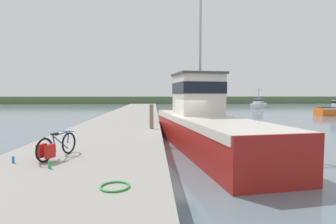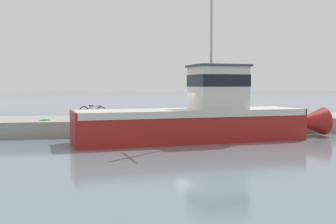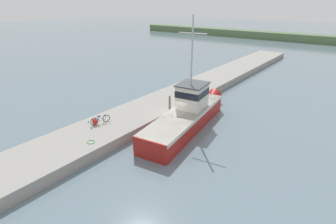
{
  "view_description": "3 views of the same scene",
  "coord_description": "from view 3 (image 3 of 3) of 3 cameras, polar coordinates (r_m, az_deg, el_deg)",
  "views": [
    {
      "loc": [
        -1.46,
        -13.73,
        2.79
      ],
      "look_at": [
        -0.83,
        -1.92,
        2.0
      ],
      "focal_mm": 28.0,
      "sensor_mm": 36.0,
      "label": 1
    },
    {
      "loc": [
        22.44,
        -5.26,
        2.91
      ],
      "look_at": [
        0.05,
        -1.71,
        1.46
      ],
      "focal_mm": 45.0,
      "sensor_mm": 36.0,
      "label": 2
    },
    {
      "loc": [
        13.19,
        -18.89,
        10.93
      ],
      "look_at": [
        -0.64,
        -0.8,
        1.27
      ],
      "focal_mm": 28.0,
      "sensor_mm": 36.0,
      "label": 3
    }
  ],
  "objects": [
    {
      "name": "dock_pier",
      "position": [
        27.41,
        -4.04,
        0.44
      ],
      "size": [
        5.17,
        80.0,
        0.89
      ],
      "primitive_type": "cube",
      "color": "gray",
      "rests_on": "ground_plane"
    },
    {
      "name": "hose_coil",
      "position": [
        21.16,
        -16.42,
        -6.29
      ],
      "size": [
        0.62,
        0.62,
        0.04
      ],
      "primitive_type": "torus",
      "color": "green",
      "rests_on": "dock_pier"
    },
    {
      "name": "water_bottle_by_bike",
      "position": [
        24.49,
        -16.96,
        -2.03
      ],
      "size": [
        0.07,
        0.07,
        0.19
      ],
      "primitive_type": "cylinder",
      "color": "blue",
      "rests_on": "dock_pier"
    },
    {
      "name": "bicycle_touring",
      "position": [
        23.88,
        -14.88,
        -1.77
      ],
      "size": [
        0.75,
        1.73,
        0.76
      ],
      "rotation": [
        0.0,
        0.0,
        -0.3
      ],
      "color": "black",
      "rests_on": "dock_pier"
    },
    {
      "name": "ground_plane",
      "position": [
        25.5,
        2.23,
        -2.41
      ],
      "size": [
        320.0,
        320.0,
        0.0
      ],
      "primitive_type": "plane",
      "color": "slate"
    },
    {
      "name": "mooring_post",
      "position": [
        26.3,
        0.37,
        2.14
      ],
      "size": [
        0.22,
        0.22,
        1.35
      ],
      "primitive_type": "cylinder",
      "color": "#756651",
      "rests_on": "dock_pier"
    },
    {
      "name": "fishing_boat_main",
      "position": [
        24.41,
        4.39,
        -0.27
      ],
      "size": [
        4.64,
        14.38,
        9.95
      ],
      "rotation": [
        0.0,
        0.0,
        0.15
      ],
      "color": "maroon",
      "rests_on": "ground_plane"
    },
    {
      "name": "water_bottle_on_curb",
      "position": [
        23.26,
        -16.36,
        -3.31
      ],
      "size": [
        0.07,
        0.07,
        0.19
      ],
      "primitive_type": "cylinder",
      "color": "green",
      "rests_on": "dock_pier"
    }
  ]
}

